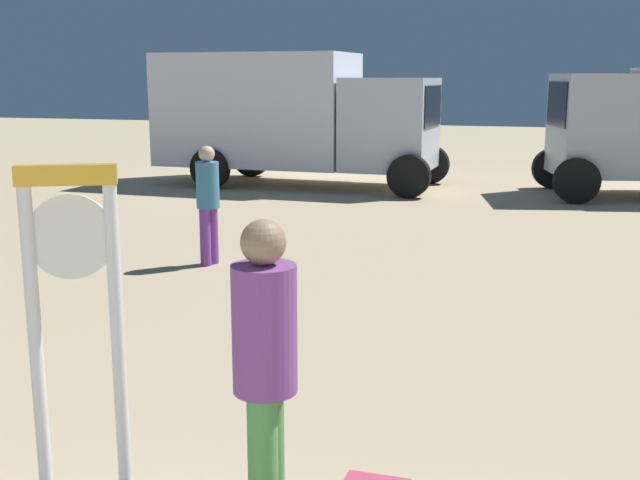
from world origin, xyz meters
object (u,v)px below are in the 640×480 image
(person_near_clock, at_px, (265,367))
(standing_clock, at_px, (75,315))
(box_truck_near, at_px, (289,114))
(person_distant, at_px, (208,199))

(person_near_clock, bearing_deg, standing_clock, -161.79)
(standing_clock, distance_m, box_truck_near, 14.43)
(person_near_clock, bearing_deg, person_distant, 117.76)
(person_distant, bearing_deg, person_near_clock, -62.24)
(box_truck_near, bearing_deg, standing_clock, -74.94)
(person_near_clock, height_order, person_distant, person_near_clock)
(box_truck_near, bearing_deg, person_near_clock, -71.12)
(person_distant, xyz_separation_m, box_truck_near, (-1.64, 7.88, 0.75))
(person_near_clock, distance_m, person_distant, 6.49)
(box_truck_near, bearing_deg, person_distant, -78.27)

